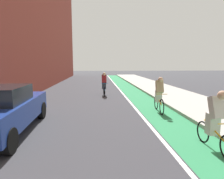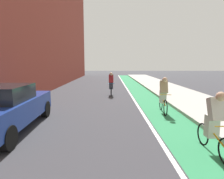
% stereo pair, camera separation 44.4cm
% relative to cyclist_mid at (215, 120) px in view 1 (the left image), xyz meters
% --- Properties ---
extents(ground_plane, '(89.39, 89.39, 0.00)m').
position_rel_cyclist_mid_xyz_m(ground_plane, '(-3.27, 9.07, -0.80)').
color(ground_plane, '#38383D').
extents(bike_lane_paint, '(1.60, 40.63, 0.00)m').
position_rel_cyclist_mid_xyz_m(bike_lane_paint, '(-0.19, 11.07, -0.80)').
color(bike_lane_paint, '#2D8451').
rests_on(bike_lane_paint, ground).
extents(lane_divider_stripe, '(0.12, 40.63, 0.00)m').
position_rel_cyclist_mid_xyz_m(lane_divider_stripe, '(-1.09, 11.07, -0.80)').
color(lane_divider_stripe, white).
rests_on(lane_divider_stripe, ground).
extents(sidewalk_right, '(3.39, 40.63, 0.14)m').
position_rel_cyclist_mid_xyz_m(sidewalk_right, '(2.30, 11.07, -0.73)').
color(sidewalk_right, '#A8A59E').
rests_on(sidewalk_right, ground).
extents(cyclist_mid, '(0.48, 1.66, 1.58)m').
position_rel_cyclist_mid_xyz_m(cyclist_mid, '(0.00, 0.00, 0.00)').
color(cyclist_mid, black).
rests_on(cyclist_mid, ground).
extents(cyclist_trailing, '(0.48, 1.75, 1.63)m').
position_rel_cyclist_mid_xyz_m(cyclist_trailing, '(-0.15, 3.98, 0.01)').
color(cyclist_trailing, black).
rests_on(cyclist_trailing, ground).
extents(cyclist_far, '(0.48, 1.71, 1.61)m').
position_rel_cyclist_mid_xyz_m(cyclist_far, '(-2.51, 8.88, 0.05)').
color(cyclist_far, black).
rests_on(cyclist_far, ground).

